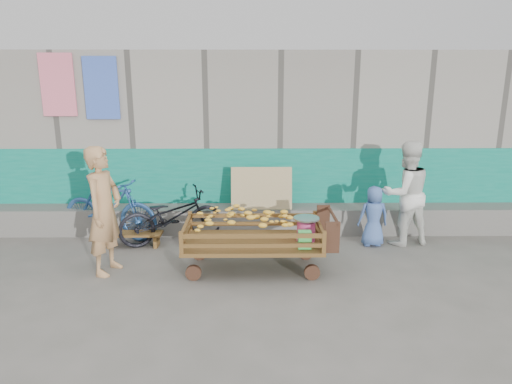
{
  "coord_description": "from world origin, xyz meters",
  "views": [
    {
      "loc": [
        0.14,
        -5.04,
        2.6
      ],
      "look_at": [
        0.2,
        1.2,
        1.0
      ],
      "focal_mm": 32.0,
      "sensor_mm": 36.0,
      "label": 1
    }
  ],
  "objects_px": {
    "bench": "(133,236)",
    "bicycle_blue": "(109,208)",
    "banana_cart": "(250,229)",
    "bicycle_dark": "(172,216)",
    "child": "(373,216)",
    "vendor_man": "(104,211)",
    "woman": "(405,193)"
  },
  "relations": [
    {
      "from": "bench",
      "to": "bicycle_blue",
      "type": "bearing_deg",
      "value": 141.96
    },
    {
      "from": "banana_cart",
      "to": "bicycle_dark",
      "type": "distance_m",
      "value": 1.64
    },
    {
      "from": "bicycle_dark",
      "to": "child",
      "type": "bearing_deg",
      "value": -114.5
    },
    {
      "from": "bench",
      "to": "bicycle_dark",
      "type": "bearing_deg",
      "value": 14.86
    },
    {
      "from": "vendor_man",
      "to": "woman",
      "type": "bearing_deg",
      "value": -62.76
    },
    {
      "from": "banana_cart",
      "to": "bicycle_blue",
      "type": "height_order",
      "value": "bicycle_blue"
    },
    {
      "from": "banana_cart",
      "to": "bicycle_blue",
      "type": "xyz_separation_m",
      "value": [
        -2.28,
        1.25,
        -0.08
      ]
    },
    {
      "from": "banana_cart",
      "to": "woman",
      "type": "distance_m",
      "value": 2.62
    },
    {
      "from": "bench",
      "to": "woman",
      "type": "xyz_separation_m",
      "value": [
        4.24,
        0.1,
        0.66
      ]
    },
    {
      "from": "banana_cart",
      "to": "bench",
      "type": "distance_m",
      "value": 2.08
    },
    {
      "from": "bench",
      "to": "child",
      "type": "relative_size",
      "value": 0.94
    },
    {
      "from": "vendor_man",
      "to": "bicycle_blue",
      "type": "xyz_separation_m",
      "value": [
        -0.35,
        1.3,
        -0.35
      ]
    },
    {
      "from": "bench",
      "to": "bicycle_dark",
      "type": "height_order",
      "value": "bicycle_dark"
    },
    {
      "from": "bench",
      "to": "child",
      "type": "height_order",
      "value": "child"
    },
    {
      "from": "child",
      "to": "bicycle_dark",
      "type": "relative_size",
      "value": 0.57
    },
    {
      "from": "woman",
      "to": "bicycle_dark",
      "type": "distance_m",
      "value": 3.68
    },
    {
      "from": "child",
      "to": "bench",
      "type": "bearing_deg",
      "value": -2.54
    },
    {
      "from": "child",
      "to": "vendor_man",
      "type": "bearing_deg",
      "value": 11.24
    },
    {
      "from": "bicycle_blue",
      "to": "bicycle_dark",
      "type": "bearing_deg",
      "value": -83.81
    },
    {
      "from": "child",
      "to": "bicycle_dark",
      "type": "distance_m",
      "value": 3.17
    },
    {
      "from": "banana_cart",
      "to": "woman",
      "type": "bearing_deg",
      "value": 22.29
    },
    {
      "from": "woman",
      "to": "bicycle_blue",
      "type": "bearing_deg",
      "value": -16.22
    },
    {
      "from": "bench",
      "to": "woman",
      "type": "relative_size",
      "value": 0.55
    },
    {
      "from": "banana_cart",
      "to": "bicycle_dark",
      "type": "height_order",
      "value": "bicycle_dark"
    },
    {
      "from": "bicycle_dark",
      "to": "bench",
      "type": "bearing_deg",
      "value": 82.9
    },
    {
      "from": "child",
      "to": "bicycle_dark",
      "type": "bearing_deg",
      "value": -5.3
    },
    {
      "from": "woman",
      "to": "bicycle_dark",
      "type": "height_order",
      "value": "woman"
    },
    {
      "from": "woman",
      "to": "bicycle_dark",
      "type": "xyz_separation_m",
      "value": [
        -3.66,
        0.06,
        -0.38
      ]
    },
    {
      "from": "vendor_man",
      "to": "bicycle_dark",
      "type": "distance_m",
      "value": 1.36
    },
    {
      "from": "bench",
      "to": "child",
      "type": "bearing_deg",
      "value": 0.21
    },
    {
      "from": "woman",
      "to": "bicycle_blue",
      "type": "distance_m",
      "value": 4.71
    },
    {
      "from": "child",
      "to": "bicycle_blue",
      "type": "xyz_separation_m",
      "value": [
        -4.2,
        0.34,
        0.03
      ]
    }
  ]
}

